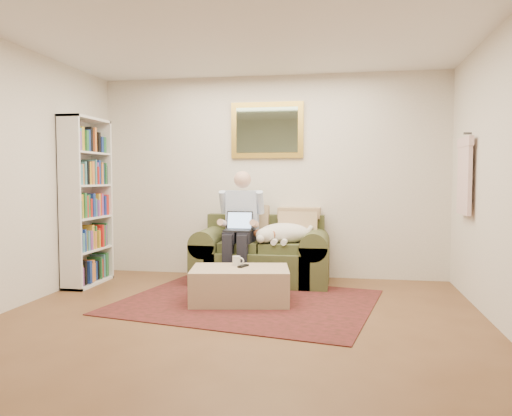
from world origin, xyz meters
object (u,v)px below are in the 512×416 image
(seated_man, at_px, (240,228))
(laptop, at_px, (239,226))
(sofa, at_px, (262,260))
(sleeping_dog, at_px, (285,233))
(bookshelf, at_px, (87,202))
(coffee_mug, at_px, (236,261))
(ottoman, at_px, (240,285))

(seated_man, relative_size, laptop, 4.33)
(sofa, relative_size, sleeping_dog, 2.43)
(seated_man, distance_m, sleeping_dog, 0.54)
(sofa, bearing_deg, seated_man, -148.55)
(sofa, height_order, seated_man, seated_man)
(bookshelf, bearing_deg, seated_man, 9.50)
(bookshelf, bearing_deg, laptop, 7.55)
(sofa, distance_m, coffee_mug, 0.90)
(sleeping_dog, distance_m, ottoman, 1.09)
(coffee_mug, bearing_deg, sofa, 81.79)
(sofa, bearing_deg, ottoman, -93.45)
(laptop, bearing_deg, sofa, 41.02)
(seated_man, xyz_separation_m, laptop, (-0.00, -0.06, 0.03))
(sofa, bearing_deg, coffee_mug, -98.21)
(sofa, bearing_deg, sleeping_dog, -15.74)
(sofa, bearing_deg, laptop, -138.98)
(coffee_mug, bearing_deg, bookshelf, 167.44)
(laptop, bearing_deg, coffee_mug, -80.13)
(laptop, relative_size, ottoman, 0.32)
(sofa, xyz_separation_m, ottoman, (-0.06, -1.02, -0.10))
(laptop, xyz_separation_m, bookshelf, (-1.82, -0.24, 0.28))
(seated_man, bearing_deg, coffee_mug, -80.96)
(sleeping_dog, xyz_separation_m, coffee_mug, (-0.42, -0.80, -0.21))
(ottoman, height_order, coffee_mug, coffee_mug)
(seated_man, bearing_deg, bookshelf, -170.50)
(seated_man, relative_size, coffee_mug, 13.70)
(seated_man, height_order, bookshelf, bookshelf)
(bookshelf, bearing_deg, ottoman, -15.74)
(sofa, height_order, coffee_mug, sofa)
(sleeping_dog, relative_size, bookshelf, 0.34)
(coffee_mug, relative_size, bookshelf, 0.05)
(seated_man, distance_m, laptop, 0.07)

